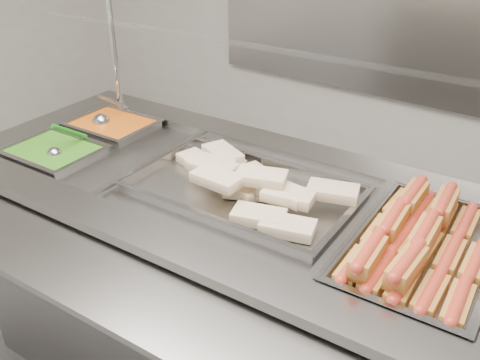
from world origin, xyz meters
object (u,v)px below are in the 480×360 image
Objects in this scene: ladle at (102,121)px; serving_spoon at (57,150)px; pan_hotdogs at (423,259)px; pan_wraps at (243,195)px; sneeze_guard at (265,52)px; steam_counter at (228,292)px.

serving_spoon is at bearing -72.81° from ladle.
pan_hotdogs is at bearing -2.51° from ladle.
pan_hotdogs is at bearing 3.18° from pan_wraps.
serving_spoon is (0.09, -0.30, 0.00)m from ladle.
sneeze_guard reaches higher than serving_spoon.
sneeze_guard is 0.49m from pan_wraps.
pan_wraps is 0.82m from ladle.
sneeze_guard is 2.37× the size of pan_wraps.
ladle is 0.31m from serving_spoon.
sneeze_guard reaches higher than ladle.
pan_hotdogs is at bearing 10.07° from serving_spoon.
ladle is (-0.81, 0.10, 0.04)m from pan_wraps.
ladle is (-0.73, -0.14, -0.39)m from sneeze_guard.
serving_spoon is (-1.33, -0.24, 0.06)m from pan_hotdogs.
sneeze_guard is (-0.01, 0.24, 0.88)m from steam_counter.
ladle is at bearing 173.23° from pan_wraps.
steam_counter is 2.74× the size of pan_wraps.
pan_wraps is (0.08, -0.23, -0.42)m from sneeze_guard.
serving_spoon is at bearing -163.13° from steam_counter.
serving_spoon is at bearing -169.93° from pan_hotdogs.
steam_counter is 0.84m from serving_spoon.
ladle is 1.08× the size of serving_spoon.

